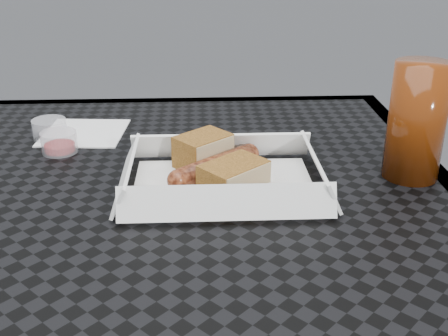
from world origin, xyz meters
The scene contains 10 objects.
patio_table centered at (0.00, 0.00, 0.67)m, with size 0.80×0.80×0.74m.
food_tray centered at (0.10, 0.03, 0.75)m, with size 0.22×0.15×0.00m, color white.
bratwurst centered at (0.09, 0.05, 0.76)m, with size 0.12×0.11×0.03m.
bread_near centered at (0.08, 0.08, 0.77)m, with size 0.07×0.05×0.04m, color #915E24.
bread_far centered at (0.11, 0.00, 0.77)m, with size 0.08×0.05×0.04m, color #915E24.
veg_garnish centered at (0.15, -0.01, 0.75)m, with size 0.03×0.03×0.00m.
napkin centered at (-0.10, 0.22, 0.75)m, with size 0.12×0.12×0.00m, color white.
condiment_cup_sauce centered at (-0.12, 0.15, 0.76)m, with size 0.05×0.05×0.03m, color #960A0B.
condiment_cup_empty centered at (-0.15, 0.20, 0.76)m, with size 0.05×0.05×0.03m, color silver.
drink_glass centered at (0.34, 0.05, 0.82)m, with size 0.07×0.07×0.15m, color #552007.
Camera 1 is at (0.07, -0.59, 1.05)m, focal length 45.00 mm.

